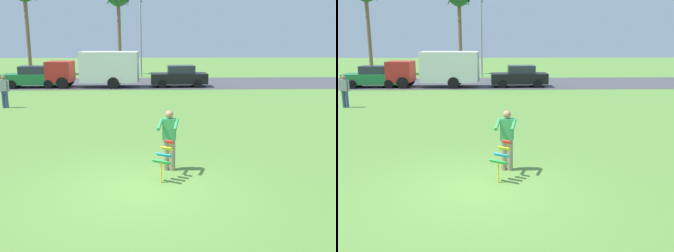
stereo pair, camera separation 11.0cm
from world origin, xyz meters
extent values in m
plane|color=#568438|center=(0.00, 0.00, 0.00)|extent=(120.00, 120.00, 0.00)
cube|color=#424247|center=(0.00, 22.15, 0.01)|extent=(120.00, 8.00, 0.01)
cylinder|color=gray|center=(0.88, 1.38, 0.45)|extent=(0.16, 0.16, 0.90)
cylinder|color=gray|center=(0.70, 1.41, 0.45)|extent=(0.16, 0.16, 0.90)
cube|color=#338C4C|center=(0.79, 1.40, 1.20)|extent=(0.39, 0.28, 0.60)
sphere|color=#9E7051|center=(0.79, 1.40, 1.62)|extent=(0.22, 0.22, 0.22)
cylinder|color=#338C4C|center=(0.96, 1.12, 1.38)|extent=(0.19, 0.59, 0.24)
cylinder|color=#338C4C|center=(0.53, 1.19, 1.38)|extent=(0.19, 0.59, 0.24)
cube|color=red|center=(0.77, 0.86, 0.98)|extent=(0.26, 0.23, 0.12)
cube|color=yellow|center=(0.69, 0.72, 0.84)|extent=(0.35, 0.27, 0.12)
cube|color=#1E99D8|center=(0.62, 0.57, 0.70)|extent=(0.43, 0.32, 0.12)
cube|color=green|center=(0.54, 0.43, 0.57)|extent=(0.52, 0.37, 0.12)
cylinder|color=yellow|center=(0.54, 0.43, 0.28)|extent=(0.04, 0.04, 0.57)
cube|color=#1E7238|center=(-8.64, 19.75, 0.64)|extent=(4.26, 1.86, 0.76)
cube|color=#282D38|center=(-8.49, 19.76, 1.30)|extent=(2.07, 1.47, 0.60)
cylinder|color=black|center=(-9.91, 18.90, 0.32)|extent=(0.65, 0.24, 0.64)
cylinder|color=black|center=(-9.97, 20.51, 0.32)|extent=(0.65, 0.24, 0.64)
cylinder|color=black|center=(-7.31, 19.00, 0.32)|extent=(0.65, 0.24, 0.64)
cylinder|color=black|center=(-7.37, 20.61, 0.32)|extent=(0.65, 0.24, 0.64)
cube|color=#B2231E|center=(-6.61, 19.85, 1.17)|extent=(1.86, 1.96, 1.50)
cube|color=silver|center=(-2.91, 19.73, 1.52)|extent=(4.27, 2.14, 2.20)
cylinder|color=black|center=(-6.29, 18.92, 0.42)|extent=(0.85, 0.31, 0.84)
cylinder|color=black|center=(-6.23, 20.76, 0.42)|extent=(0.85, 0.31, 0.84)
cylinder|color=black|center=(-2.59, 18.80, 0.42)|extent=(0.85, 0.31, 0.84)
cylinder|color=black|center=(-2.52, 20.63, 0.42)|extent=(0.85, 0.31, 0.84)
cube|color=black|center=(2.23, 19.75, 0.64)|extent=(4.25, 1.83, 0.76)
cube|color=#282D38|center=(2.38, 19.76, 1.30)|extent=(2.06, 1.46, 0.60)
cylinder|color=black|center=(0.96, 18.91, 0.32)|extent=(0.65, 0.24, 0.64)
cylinder|color=black|center=(0.91, 20.52, 0.32)|extent=(0.65, 0.24, 0.64)
cylinder|color=black|center=(3.56, 18.99, 0.32)|extent=(0.65, 0.24, 0.64)
cylinder|color=black|center=(3.51, 20.60, 0.32)|extent=(0.65, 0.24, 0.64)
cylinder|color=brown|center=(-11.82, 29.45, 3.87)|extent=(0.36, 0.36, 7.75)
cylinder|color=brown|center=(-3.04, 29.91, 3.69)|extent=(0.36, 0.36, 7.38)
cone|color=#236028|center=(-2.09, 29.91, 7.13)|extent=(0.44, 1.56, 1.28)
cone|color=#236028|center=(-2.75, 30.81, 7.13)|extent=(1.62, 0.90, 1.28)
cone|color=#236028|center=(-3.81, 30.47, 7.13)|extent=(1.27, 1.52, 1.28)
cone|color=#236028|center=(-3.81, 29.35, 7.13)|extent=(1.27, 1.52, 1.28)
cylinder|color=#9E9EA3|center=(-0.82, 26.80, 3.50)|extent=(0.16, 0.16, 7.00)
cylinder|color=#9E9EA3|center=(-0.82, 27.50, 6.90)|extent=(0.10, 1.40, 0.10)
cube|color=#4C4C51|center=(-0.82, 28.15, 6.86)|extent=(0.24, 0.44, 0.16)
cylinder|color=#384772|center=(-7.64, 11.41, 0.45)|extent=(0.16, 0.16, 0.90)
cylinder|color=#384772|center=(-7.46, 11.40, 0.45)|extent=(0.16, 0.16, 0.90)
cube|color=gray|center=(-7.55, 11.40, 1.20)|extent=(0.37, 0.24, 0.60)
sphere|color=#9E7051|center=(-7.55, 11.40, 1.62)|extent=(0.22, 0.22, 0.22)
cylinder|color=gray|center=(-7.31, 11.39, 1.17)|extent=(0.09, 0.09, 0.58)
camera|label=1|loc=(0.38, -8.88, 3.71)|focal=40.73mm
camera|label=2|loc=(0.49, -8.88, 3.71)|focal=40.73mm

